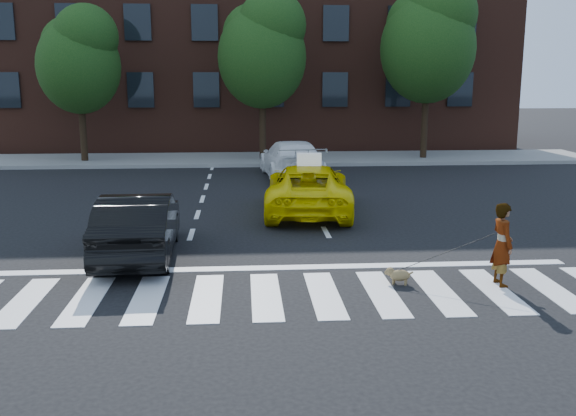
{
  "coord_description": "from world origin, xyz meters",
  "views": [
    {
      "loc": [
        -0.36,
        -10.36,
        3.69
      ],
      "look_at": [
        0.52,
        2.05,
        1.1
      ],
      "focal_mm": 40.0,
      "sensor_mm": 36.0,
      "label": 1
    }
  ],
  "objects_px": {
    "white_suv": "(292,159)",
    "dog": "(398,275)",
    "woman": "(502,245)",
    "tree_left": "(79,56)",
    "taxi": "(308,188)",
    "tree_mid": "(263,46)",
    "tree_right": "(429,36)",
    "black_sedan": "(139,225)"
  },
  "relations": [
    {
      "from": "dog",
      "to": "taxi",
      "type": "bearing_deg",
      "value": 120.93
    },
    {
      "from": "woman",
      "to": "tree_right",
      "type": "bearing_deg",
      "value": -15.95
    },
    {
      "from": "white_suv",
      "to": "taxi",
      "type": "bearing_deg",
      "value": 85.3
    },
    {
      "from": "tree_left",
      "to": "woman",
      "type": "distance_m",
      "value": 20.43
    },
    {
      "from": "tree_mid",
      "to": "white_suv",
      "type": "relative_size",
      "value": 1.5
    },
    {
      "from": "tree_mid",
      "to": "taxi",
      "type": "height_order",
      "value": "tree_mid"
    },
    {
      "from": "black_sedan",
      "to": "white_suv",
      "type": "distance_m",
      "value": 10.73
    },
    {
      "from": "tree_right",
      "to": "tree_left",
      "type": "bearing_deg",
      "value": 180.0
    },
    {
      "from": "tree_right",
      "to": "dog",
      "type": "relative_size",
      "value": 15.41
    },
    {
      "from": "tree_left",
      "to": "tree_mid",
      "type": "height_order",
      "value": "tree_mid"
    },
    {
      "from": "taxi",
      "to": "white_suv",
      "type": "bearing_deg",
      "value": -84.83
    },
    {
      "from": "tree_right",
      "to": "taxi",
      "type": "height_order",
      "value": "tree_right"
    },
    {
      "from": "taxi",
      "to": "woman",
      "type": "relative_size",
      "value": 3.17
    },
    {
      "from": "tree_left",
      "to": "taxi",
      "type": "bearing_deg",
      "value": -50.89
    },
    {
      "from": "tree_mid",
      "to": "black_sedan",
      "type": "height_order",
      "value": "tree_mid"
    },
    {
      "from": "dog",
      "to": "woman",
      "type": "bearing_deg",
      "value": 15.87
    },
    {
      "from": "tree_left",
      "to": "taxi",
      "type": "relative_size",
      "value": 1.36
    },
    {
      "from": "tree_right",
      "to": "dog",
      "type": "xyz_separation_m",
      "value": [
        -5.15,
        -16.51,
        -5.09
      ]
    },
    {
      "from": "tree_mid",
      "to": "taxi",
      "type": "relative_size",
      "value": 1.49
    },
    {
      "from": "taxi",
      "to": "black_sedan",
      "type": "relative_size",
      "value": 1.17
    },
    {
      "from": "white_suv",
      "to": "dog",
      "type": "relative_size",
      "value": 9.49
    },
    {
      "from": "white_suv",
      "to": "dog",
      "type": "bearing_deg",
      "value": 89.95
    },
    {
      "from": "tree_mid",
      "to": "black_sedan",
      "type": "bearing_deg",
      "value": -101.98
    },
    {
      "from": "white_suv",
      "to": "woman",
      "type": "distance_m",
      "value": 12.64
    },
    {
      "from": "white_suv",
      "to": "woman",
      "type": "bearing_deg",
      "value": 98.07
    },
    {
      "from": "woman",
      "to": "dog",
      "type": "relative_size",
      "value": 3.0
    },
    {
      "from": "woman",
      "to": "dog",
      "type": "height_order",
      "value": "woman"
    },
    {
      "from": "tree_mid",
      "to": "black_sedan",
      "type": "xyz_separation_m",
      "value": [
        -3.05,
        -14.38,
        -4.18
      ]
    },
    {
      "from": "taxi",
      "to": "tree_right",
      "type": "bearing_deg",
      "value": -115.63
    },
    {
      "from": "white_suv",
      "to": "woman",
      "type": "relative_size",
      "value": 3.16
    },
    {
      "from": "taxi",
      "to": "woman",
      "type": "height_order",
      "value": "woman"
    },
    {
      "from": "black_sedan",
      "to": "white_suv",
      "type": "height_order",
      "value": "white_suv"
    },
    {
      "from": "taxi",
      "to": "woman",
      "type": "distance_m",
      "value": 7.0
    },
    {
      "from": "tree_left",
      "to": "tree_mid",
      "type": "bearing_deg",
      "value": -0.0
    },
    {
      "from": "white_suv",
      "to": "dog",
      "type": "xyz_separation_m",
      "value": [
        0.99,
        -12.13,
        -0.52
      ]
    },
    {
      "from": "tree_left",
      "to": "white_suv",
      "type": "xyz_separation_m",
      "value": [
        8.37,
        -4.38,
        -3.75
      ]
    },
    {
      "from": "tree_left",
      "to": "dog",
      "type": "relative_size",
      "value": 13.01
    },
    {
      "from": "black_sedan",
      "to": "dog",
      "type": "bearing_deg",
      "value": 154.41
    },
    {
      "from": "black_sedan",
      "to": "white_suv",
      "type": "xyz_separation_m",
      "value": [
        3.92,
        9.99,
        0.02
      ]
    },
    {
      "from": "tree_mid",
      "to": "tree_right",
      "type": "height_order",
      "value": "tree_right"
    },
    {
      "from": "black_sedan",
      "to": "tree_left",
      "type": "bearing_deg",
      "value": -74.83
    },
    {
      "from": "tree_right",
      "to": "black_sedan",
      "type": "height_order",
      "value": "tree_right"
    }
  ]
}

